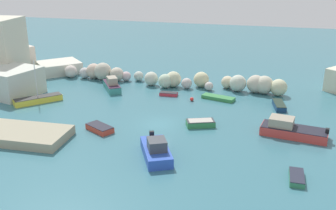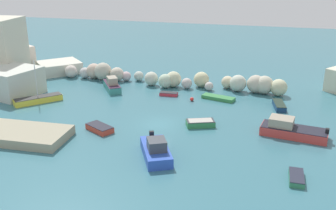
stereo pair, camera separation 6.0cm
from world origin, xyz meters
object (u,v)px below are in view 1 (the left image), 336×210
moored_boat_1 (291,130)px  moored_boat_4 (100,128)px  moored_boat_10 (279,105)px  moored_boat_2 (38,99)px  moored_boat_5 (112,85)px  moored_boat_3 (218,98)px  channel_buoy (192,99)px  moored_boat_0 (156,150)px  moored_boat_7 (297,177)px  stone_dock (23,135)px  moored_boat_6 (169,94)px  moored_boat_8 (47,136)px  moored_boat_9 (200,123)px

moored_boat_1 → moored_boat_4: size_ratio=1.99×
moored_boat_1 → moored_boat_10: size_ratio=1.87×
moored_boat_2 → moored_boat_5: 10.34m
moored_boat_3 → moored_boat_4: bearing=-112.9°
channel_buoy → moored_boat_0: bearing=-89.1°
moored_boat_3 → moored_boat_10: 7.89m
moored_boat_7 → channel_buoy: bearing=-144.4°
moored_boat_4 → moored_boat_10: 22.35m
moored_boat_0 → moored_boat_5: size_ratio=1.12×
stone_dock → moored_boat_10: stone_dock is taller
moored_boat_2 → moored_boat_6: 17.14m
moored_boat_2 → moored_boat_10: (30.05, 6.36, -0.09)m
moored_boat_1 → moored_boat_6: bearing=-22.3°
moored_boat_0 → moored_boat_8: (-12.02, 0.90, -0.42)m
moored_boat_3 → moored_boat_6: (-6.78, -0.19, 0.01)m
moored_boat_2 → moored_boat_4: 13.18m
stone_dock → moored_boat_8: size_ratio=3.25×
moored_boat_1 → moored_boat_7: (0.33, -9.13, -0.45)m
moored_boat_4 → moored_boat_5: size_ratio=0.67×
moored_boat_1 → moored_boat_4: bearing=20.5°
stone_dock → moored_boat_2: size_ratio=1.67×
moored_boat_5 → moored_boat_8: size_ratio=1.81×
moored_boat_4 → moored_boat_7: moored_boat_4 is taller
moored_boat_8 → moored_boat_3: bearing=11.2°
moored_boat_4 → moored_boat_6: (3.87, 13.63, -0.08)m
moored_boat_6 → moored_boat_10: (14.57, -1.01, 0.10)m
moored_boat_5 → moored_boat_10: moored_boat_5 is taller
moored_boat_5 → moored_boat_6: size_ratio=2.08×
moored_boat_0 → moored_boat_4: size_ratio=1.66×
moored_boat_1 → moored_boat_3: size_ratio=1.52×
moored_boat_1 → moored_boat_2: (-31.32, 2.08, -0.28)m
moored_boat_7 → moored_boat_2: bearing=-110.2°
channel_buoy → moored_boat_1: size_ratio=0.07×
moored_boat_9 → moored_boat_10: size_ratio=0.92×
moored_boat_2 → moored_boat_6: size_ratio=2.24×
moored_boat_4 → moored_boat_2: bearing=0.6°
moored_boat_4 → moored_boat_3: bearing=-98.7°
channel_buoy → moored_boat_2: moored_boat_2 is taller
moored_boat_2 → moored_boat_3: size_ratio=1.23×
channel_buoy → moored_boat_8: size_ratio=0.18×
moored_boat_10 → moored_boat_2: bearing=91.7°
moored_boat_8 → moored_boat_10: size_ratio=0.77×
stone_dock → channel_buoy: size_ratio=18.44×
moored_boat_0 → moored_boat_5: 21.80m
moored_boat_9 → moored_boat_0: bearing=51.4°
moored_boat_7 → moored_boat_3: bearing=-154.1°
moored_boat_8 → moored_boat_9: size_ratio=0.84×
moored_boat_5 → moored_boat_3: bearing=55.0°
moored_boat_3 → moored_boat_4: 17.45m
moored_boat_1 → moored_boat_9: 9.58m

